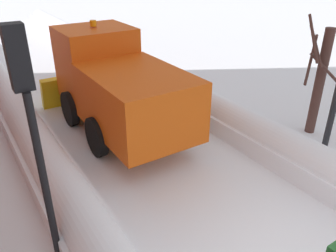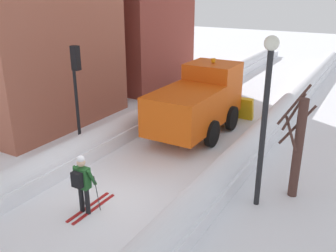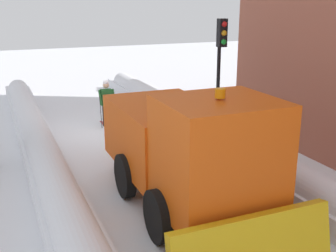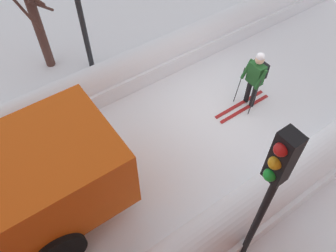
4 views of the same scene
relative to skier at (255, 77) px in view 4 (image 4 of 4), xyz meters
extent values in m
cube|color=#DB510F|center=(0.06, 6.04, 0.40)|extent=(2.30, 3.40, 1.60)
cylinder|color=black|center=(-1.09, 6.24, -0.45)|extent=(0.25, 1.10, 1.10)
cylinder|color=black|center=(1.21, 6.24, -0.45)|extent=(0.25, 1.10, 1.10)
cylinder|color=black|center=(-0.11, 0.01, -0.59)|extent=(0.14, 0.14, 0.82)
cylinder|color=black|center=(0.11, 0.01, -0.59)|extent=(0.14, 0.14, 0.82)
cube|color=#1E5123|center=(0.00, 0.01, 0.13)|extent=(0.42, 0.26, 0.62)
cube|color=black|center=(0.00, -0.20, 0.16)|extent=(0.32, 0.16, 0.44)
sphere|color=tan|center=(0.00, 0.01, 0.60)|extent=(0.24, 0.24, 0.24)
sphere|color=silver|center=(0.00, 0.01, 0.70)|extent=(0.22, 0.22, 0.22)
cylinder|color=#1E5123|center=(-0.26, 0.11, 0.16)|extent=(0.09, 0.33, 0.56)
cylinder|color=#1E5123|center=(0.26, 0.11, 0.16)|extent=(0.09, 0.33, 0.56)
cube|color=maroon|center=(-0.11, 0.26, -0.99)|extent=(0.09, 1.80, 0.03)
cube|color=maroon|center=(0.11, 0.26, -0.99)|extent=(0.09, 1.80, 0.03)
cylinder|color=#262628|center=(-0.30, 0.23, -0.40)|extent=(0.02, 0.19, 1.19)
cylinder|color=#262628|center=(0.30, 0.23, -0.40)|extent=(0.02, 0.19, 1.19)
cylinder|color=black|center=(-3.07, 3.17, 0.62)|extent=(0.12, 0.12, 3.23)
cube|color=black|center=(-3.07, 3.31, 2.68)|extent=(0.28, 0.24, 0.90)
sphere|color=red|center=(-3.07, 3.44, 2.96)|extent=(0.18, 0.18, 0.18)
sphere|color=gold|center=(-3.07, 3.44, 2.68)|extent=(0.18, 0.18, 0.18)
sphere|color=green|center=(-3.07, 3.44, 2.40)|extent=(0.18, 0.18, 0.18)
cylinder|color=#492E27|center=(4.95, 3.99, 0.57)|extent=(0.28, 0.28, 3.14)
cylinder|color=#492E27|center=(4.79, 4.30, 1.22)|extent=(0.93, 0.57, 1.28)
cylinder|color=#492E27|center=(4.73, 3.79, 1.11)|extent=(0.59, 0.75, 0.83)
camera|label=1|loc=(-3.79, -1.52, 3.92)|focal=36.45mm
camera|label=2|loc=(6.67, -6.72, 5.11)|focal=39.63mm
camera|label=3|loc=(3.95, 15.44, 3.67)|focal=44.91mm
camera|label=4|loc=(-4.19, 5.84, 6.17)|focal=36.28mm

